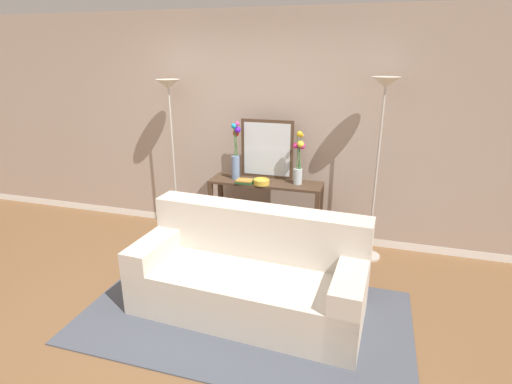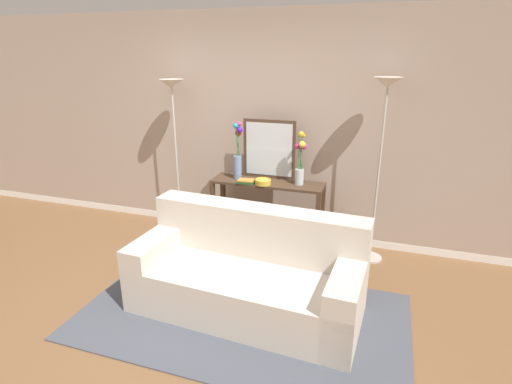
{
  "view_description": "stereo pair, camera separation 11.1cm",
  "coord_description": "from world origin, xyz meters",
  "px_view_note": "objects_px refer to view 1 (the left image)",
  "views": [
    {
      "loc": [
        1.43,
        -2.62,
        2.18
      ],
      "look_at": [
        0.38,
        0.92,
        0.89
      ],
      "focal_mm": 28.18,
      "sensor_mm": 36.0,
      "label": 1
    },
    {
      "loc": [
        1.54,
        -2.59,
        2.18
      ],
      "look_at": [
        0.38,
        0.92,
        0.89
      ],
      "focal_mm": 28.18,
      "sensor_mm": 36.0,
      "label": 2
    }
  ],
  "objects_px": {
    "book_stack": "(245,181)",
    "book_row_under_console": "(241,237)",
    "vase_short_flowers": "(299,161)",
    "vase_tall_flowers": "(236,155)",
    "console_table": "(265,202)",
    "fruit_bowl": "(262,182)",
    "couch": "(250,276)",
    "floor_lamp_left": "(170,115)",
    "floor_lamp_right": "(382,120)",
    "wall_mirror": "(267,149)"
  },
  "relations": [
    {
      "from": "fruit_bowl",
      "to": "book_stack",
      "type": "distance_m",
      "value": 0.2
    },
    {
      "from": "vase_short_flowers",
      "to": "wall_mirror",
      "type": "bearing_deg",
      "value": 161.14
    },
    {
      "from": "couch",
      "to": "fruit_bowl",
      "type": "distance_m",
      "value": 1.25
    },
    {
      "from": "vase_tall_flowers",
      "to": "book_stack",
      "type": "xyz_separation_m",
      "value": [
        0.14,
        -0.13,
        -0.26
      ]
    },
    {
      "from": "floor_lamp_right",
      "to": "vase_short_flowers",
      "type": "xyz_separation_m",
      "value": [
        -0.82,
        -0.04,
        -0.47
      ]
    },
    {
      "from": "vase_short_flowers",
      "to": "book_row_under_console",
      "type": "xyz_separation_m",
      "value": [
        -0.67,
        -0.01,
        -1.01
      ]
    },
    {
      "from": "couch",
      "to": "vase_tall_flowers",
      "type": "xyz_separation_m",
      "value": [
        -0.56,
        1.24,
        0.76
      ]
    },
    {
      "from": "console_table",
      "to": "book_row_under_console",
      "type": "distance_m",
      "value": 0.58
    },
    {
      "from": "console_table",
      "to": "book_row_under_console",
      "type": "relative_size",
      "value": 2.89
    },
    {
      "from": "vase_tall_flowers",
      "to": "vase_short_flowers",
      "type": "relative_size",
      "value": 1.11
    },
    {
      "from": "console_table",
      "to": "floor_lamp_right",
      "type": "bearing_deg",
      "value": 2.29
    },
    {
      "from": "vase_short_flowers",
      "to": "book_row_under_console",
      "type": "height_order",
      "value": "vase_short_flowers"
    },
    {
      "from": "wall_mirror",
      "to": "vase_short_flowers",
      "type": "xyz_separation_m",
      "value": [
        0.4,
        -0.14,
        -0.07
      ]
    },
    {
      "from": "book_row_under_console",
      "to": "console_table",
      "type": "bearing_deg",
      "value": 0.0
    },
    {
      "from": "wall_mirror",
      "to": "vase_short_flowers",
      "type": "bearing_deg",
      "value": -18.86
    },
    {
      "from": "wall_mirror",
      "to": "vase_short_flowers",
      "type": "distance_m",
      "value": 0.42
    },
    {
      "from": "couch",
      "to": "vase_short_flowers",
      "type": "xyz_separation_m",
      "value": [
        0.17,
        1.25,
        0.75
      ]
    },
    {
      "from": "vase_short_flowers",
      "to": "vase_tall_flowers",
      "type": "bearing_deg",
      "value": -179.87
    },
    {
      "from": "vase_tall_flowers",
      "to": "book_row_under_console",
      "type": "xyz_separation_m",
      "value": [
        0.05,
        -0.01,
        -1.02
      ]
    },
    {
      "from": "console_table",
      "to": "vase_tall_flowers",
      "type": "relative_size",
      "value": 1.92
    },
    {
      "from": "wall_mirror",
      "to": "vase_tall_flowers",
      "type": "relative_size",
      "value": 1.01
    },
    {
      "from": "console_table",
      "to": "book_stack",
      "type": "height_order",
      "value": "book_stack"
    },
    {
      "from": "console_table",
      "to": "fruit_bowl",
      "type": "bearing_deg",
      "value": -99.37
    },
    {
      "from": "vase_short_flowers",
      "to": "couch",
      "type": "bearing_deg",
      "value": -97.72
    },
    {
      "from": "floor_lamp_left",
      "to": "book_row_under_console",
      "type": "distance_m",
      "value": 1.68
    },
    {
      "from": "book_row_under_console",
      "to": "couch",
      "type": "bearing_deg",
      "value": -67.76
    },
    {
      "from": "wall_mirror",
      "to": "fruit_bowl",
      "type": "distance_m",
      "value": 0.4
    },
    {
      "from": "vase_tall_flowers",
      "to": "vase_short_flowers",
      "type": "height_order",
      "value": "vase_tall_flowers"
    },
    {
      "from": "floor_lamp_left",
      "to": "floor_lamp_right",
      "type": "height_order",
      "value": "floor_lamp_right"
    },
    {
      "from": "floor_lamp_right",
      "to": "wall_mirror",
      "type": "xyz_separation_m",
      "value": [
        -1.22,
        0.1,
        -0.4
      ]
    },
    {
      "from": "vase_tall_flowers",
      "to": "vase_short_flowers",
      "type": "distance_m",
      "value": 0.73
    },
    {
      "from": "book_stack",
      "to": "book_row_under_console",
      "type": "height_order",
      "value": "book_stack"
    },
    {
      "from": "console_table",
      "to": "book_stack",
      "type": "bearing_deg",
      "value": -151.66
    },
    {
      "from": "wall_mirror",
      "to": "floor_lamp_left",
      "type": "bearing_deg",
      "value": -175.02
    },
    {
      "from": "couch",
      "to": "book_stack",
      "type": "relative_size",
      "value": 10.21
    },
    {
      "from": "console_table",
      "to": "couch",
      "type": "bearing_deg",
      "value": -80.82
    },
    {
      "from": "book_row_under_console",
      "to": "vase_tall_flowers",
      "type": "bearing_deg",
      "value": 168.74
    },
    {
      "from": "floor_lamp_right",
      "to": "couch",
      "type": "bearing_deg",
      "value": -127.72
    },
    {
      "from": "vase_short_flowers",
      "to": "book_stack",
      "type": "bearing_deg",
      "value": -167.66
    },
    {
      "from": "floor_lamp_left",
      "to": "floor_lamp_right",
      "type": "xyz_separation_m",
      "value": [
        2.36,
        0.0,
        0.05
      ]
    },
    {
      "from": "console_table",
      "to": "wall_mirror",
      "type": "bearing_deg",
      "value": 100.62
    },
    {
      "from": "book_stack",
      "to": "book_row_under_console",
      "type": "bearing_deg",
      "value": 128.62
    },
    {
      "from": "floor_lamp_left",
      "to": "couch",
      "type": "bearing_deg",
      "value": -43.03
    },
    {
      "from": "floor_lamp_left",
      "to": "book_stack",
      "type": "bearing_deg",
      "value": -9.62
    },
    {
      "from": "floor_lamp_left",
      "to": "floor_lamp_right",
      "type": "relative_size",
      "value": 0.97
    },
    {
      "from": "couch",
      "to": "floor_lamp_left",
      "type": "bearing_deg",
      "value": 136.97
    },
    {
      "from": "console_table",
      "to": "vase_short_flowers",
      "type": "xyz_separation_m",
      "value": [
        0.37,
        0.01,
        0.51
      ]
    },
    {
      "from": "floor_lamp_right",
      "to": "book_stack",
      "type": "bearing_deg",
      "value": -173.39
    },
    {
      "from": "couch",
      "to": "floor_lamp_left",
      "type": "relative_size",
      "value": 1.07
    },
    {
      "from": "couch",
      "to": "floor_lamp_left",
      "type": "height_order",
      "value": "floor_lamp_left"
    }
  ]
}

